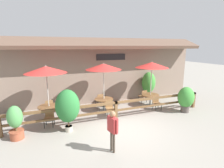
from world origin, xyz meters
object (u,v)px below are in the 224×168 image
chair_far_wallside (143,96)px  potted_plant_corner_fern (68,107)px  patio_umbrella_middle (104,67)px  chair_far_streetside (156,102)px  chair_middle_wallside (100,100)px  dining_table_far (150,97)px  dining_table_near (49,109)px  patio_umbrella_far (152,65)px  potted_plant_broad_leaf (15,122)px  potted_plant_entrance_palm (149,83)px  pedestrian (113,126)px  patio_umbrella_near (46,70)px  chair_near_streetside (49,117)px  chair_near_wallside (49,106)px  chair_middle_streetside (110,107)px  potted_plant_small_flowering (186,98)px  dining_table_middle (104,101)px

chair_far_wallside → potted_plant_corner_fern: size_ratio=0.44×
patio_umbrella_middle → chair_far_streetside: bearing=-17.4°
chair_middle_wallside → dining_table_far: (3.04, -0.92, 0.13)m
chair_far_wallside → dining_table_near: bearing=3.6°
patio_umbrella_far → potted_plant_broad_leaf: bearing=-167.8°
chair_middle_wallside → potted_plant_entrance_palm: 3.79m
potted_plant_broad_leaf → patio_umbrella_middle: bearing=22.3°
pedestrian → dining_table_far: bearing=-60.8°
dining_table_far → potted_plant_entrance_palm: 1.57m
dining_table_near → potted_plant_broad_leaf: bearing=-130.1°
chair_far_wallside → dining_table_far: bearing=90.6°
patio_umbrella_middle → potted_plant_entrance_palm: patio_umbrella_middle is taller
patio_umbrella_near → chair_near_streetside: (-0.02, -0.75, -2.12)m
patio_umbrella_near → potted_plant_corner_fern: size_ratio=1.47×
potted_plant_corner_fern → dining_table_near: bearing=115.2°
patio_umbrella_middle → chair_far_wallside: 3.67m
chair_near_wallside → chair_middle_streetside: same height
dining_table_near → potted_plant_entrance_palm: (6.67, 1.35, 0.55)m
chair_far_streetside → potted_plant_corner_fern: size_ratio=0.44×
patio_umbrella_middle → chair_far_streetside: size_ratio=3.35×
chair_far_wallside → potted_plant_small_flowering: 2.76m
dining_table_near → pedestrian: bearing=-61.4°
dining_table_middle → potted_plant_small_flowering: size_ratio=0.74×
chair_middle_wallside → potted_plant_corner_fern: (-2.21, -2.57, 0.69)m
dining_table_near → chair_near_wallside: chair_near_wallside is taller
chair_far_streetside → potted_plant_entrance_palm: (0.72, 2.05, 0.68)m
chair_near_wallside → chair_far_streetside: 6.12m
chair_middle_wallside → chair_far_streetside: (2.98, -1.67, 0.00)m
patio_umbrella_far → potted_plant_small_flowering: (1.27, -1.63, -1.76)m
potted_plant_corner_fern → pedestrian: (1.27, -2.12, -0.17)m
patio_umbrella_near → potted_plant_entrance_palm: patio_umbrella_near is taller
chair_far_streetside → pedestrian: bearing=-135.6°
potted_plant_small_flowering → potted_plant_entrance_palm: size_ratio=0.76×
chair_near_streetside → potted_plant_small_flowering: (7.29, -0.84, 0.35)m
chair_middle_streetside → potted_plant_broad_leaf: size_ratio=0.59×
potted_plant_small_flowering → chair_far_streetside: bearing=146.3°
dining_table_near → chair_far_wallside: (5.94, 0.80, -0.13)m
patio_umbrella_near → dining_table_near: bearing=-45.0°
chair_near_wallside → dining_table_middle: bearing=161.7°
patio_umbrella_middle → patio_umbrella_far: bearing=-3.3°
dining_table_middle → patio_umbrella_far: patio_umbrella_far is taller
dining_table_near → chair_middle_wallside: size_ratio=1.31×
chair_near_streetside → potted_plant_entrance_palm: bearing=29.5°
chair_far_wallside → dining_table_middle: bearing=7.1°
dining_table_middle → potted_plant_broad_leaf: potted_plant_broad_leaf is taller
pedestrian → dining_table_near: bearing=14.2°
dining_table_near → chair_middle_wallside: chair_middle_wallside is taller
chair_near_streetside → potted_plant_corner_fern: (0.78, -0.86, 0.69)m
patio_umbrella_near → chair_far_streetside: 6.35m
chair_near_streetside → pedestrian: bearing=-43.3°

